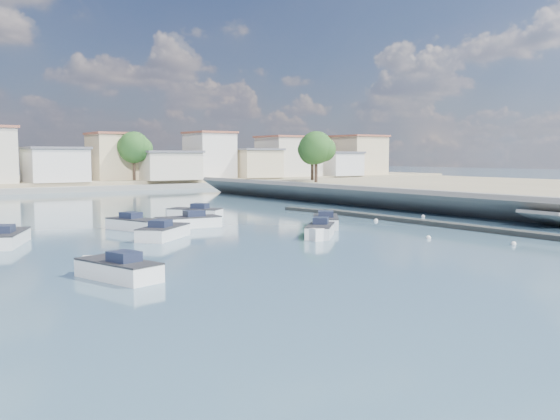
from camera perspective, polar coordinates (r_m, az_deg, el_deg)
name	(u,v)px	position (r m, az deg, el deg)	size (l,w,h in m)	color
ground	(182,205)	(69.94, -8.97, 0.49)	(400.00, 400.00, 0.00)	#335367
seawall_walkway	(493,205)	(60.68, 18.92, 0.45)	(5.00, 90.00, 1.80)	slate
breakwater	(407,220)	(51.68, 11.53, -0.94)	(2.00, 31.02, 0.35)	black
far_shore_land	(54,182)	(118.84, -19.96, 2.42)	(160.00, 40.00, 1.40)	gray
far_shore_quay	(92,189)	(98.71, -16.83, 1.87)	(160.00, 2.50, 0.80)	slate
far_town	(143,158)	(107.83, -12.43, 4.62)	(113.01, 12.80, 8.35)	beige
shore_trees	(150,150)	(98.80, -11.77, 5.36)	(74.56, 38.32, 7.92)	#38281E
motorboat_a	(115,270)	(28.58, -14.83, -5.34)	(2.81, 4.82, 1.48)	white
motorboat_b	(165,232)	(41.74, -10.45, -2.03)	(4.70, 4.47, 1.48)	white
motorboat_c	(185,223)	(47.47, -8.67, -1.16)	(5.43, 2.20, 1.48)	white
motorboat_d	(320,232)	(41.54, 3.65, -1.99)	(3.84, 3.85, 1.48)	white
motorboat_e	(6,238)	(41.64, -23.78, -2.39)	(3.96, 5.62, 1.48)	white
motorboat_f	(192,213)	(55.02, -8.01, -0.31)	(4.29, 4.74, 1.48)	white
motorboat_g	(137,225)	(46.61, -12.91, -1.34)	(3.17, 5.27, 1.48)	white
motorboat_h	(326,222)	(47.70, 4.19, -1.09)	(4.32, 4.79, 1.48)	white
mooring_buoys	(341,221)	(51.58, 5.60, -1.00)	(14.63, 34.86, 0.33)	white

